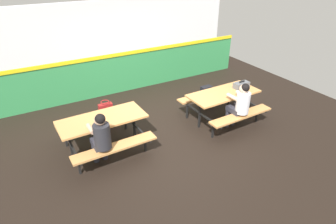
{
  "coord_description": "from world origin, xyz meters",
  "views": [
    {
      "loc": [
        -2.69,
        -4.75,
        3.57
      ],
      "look_at": [
        0.0,
        -0.01,
        0.55
      ],
      "focal_mm": 30.22,
      "sensor_mm": 36.0,
      "label": 1
    }
  ],
  "objects_px": {
    "student_nearer": "(101,136)",
    "backpack_dark": "(206,94)",
    "student_further": "(240,103)",
    "toolbox_grey": "(241,85)",
    "picnic_table_left": "(103,125)",
    "tote_bag_bright": "(106,110)",
    "picnic_table_right": "(223,99)"
  },
  "relations": [
    {
      "from": "student_nearer",
      "to": "student_further",
      "type": "distance_m",
      "value": 3.11
    },
    {
      "from": "picnic_table_right",
      "to": "student_nearer",
      "type": "relative_size",
      "value": 1.44
    },
    {
      "from": "student_nearer",
      "to": "tote_bag_bright",
      "type": "xyz_separation_m",
      "value": [
        0.66,
        1.86,
        -0.51
      ]
    },
    {
      "from": "student_further",
      "to": "tote_bag_bright",
      "type": "bearing_deg",
      "value": 139.12
    },
    {
      "from": "picnic_table_right",
      "to": "student_further",
      "type": "xyz_separation_m",
      "value": [
        0.01,
        -0.56,
        0.13
      ]
    },
    {
      "from": "student_further",
      "to": "toolbox_grey",
      "type": "relative_size",
      "value": 3.02
    },
    {
      "from": "picnic_table_left",
      "to": "backpack_dark",
      "type": "bearing_deg",
      "value": 13.89
    },
    {
      "from": "backpack_dark",
      "to": "tote_bag_bright",
      "type": "bearing_deg",
      "value": 169.36
    },
    {
      "from": "picnic_table_left",
      "to": "toolbox_grey",
      "type": "height_order",
      "value": "toolbox_grey"
    },
    {
      "from": "picnic_table_left",
      "to": "toolbox_grey",
      "type": "relative_size",
      "value": 4.35
    },
    {
      "from": "picnic_table_left",
      "to": "student_nearer",
      "type": "xyz_separation_m",
      "value": [
        -0.2,
        -0.56,
        0.13
      ]
    },
    {
      "from": "picnic_table_right",
      "to": "student_further",
      "type": "bearing_deg",
      "value": -89.21
    },
    {
      "from": "backpack_dark",
      "to": "picnic_table_right",
      "type": "bearing_deg",
      "value": -105.55
    },
    {
      "from": "backpack_dark",
      "to": "tote_bag_bright",
      "type": "distance_m",
      "value": 2.76
    },
    {
      "from": "student_further",
      "to": "backpack_dark",
      "type": "xyz_separation_m",
      "value": [
        0.28,
        1.6,
        -0.49
      ]
    },
    {
      "from": "toolbox_grey",
      "to": "student_nearer",
      "type": "bearing_deg",
      "value": -174.98
    },
    {
      "from": "picnic_table_right",
      "to": "toolbox_grey",
      "type": "height_order",
      "value": "toolbox_grey"
    },
    {
      "from": "student_further",
      "to": "tote_bag_bright",
      "type": "relative_size",
      "value": 2.81
    },
    {
      "from": "picnic_table_right",
      "to": "toolbox_grey",
      "type": "bearing_deg",
      "value": 1.35
    },
    {
      "from": "backpack_dark",
      "to": "student_nearer",
      "type": "bearing_deg",
      "value": -158.25
    },
    {
      "from": "picnic_table_left",
      "to": "toolbox_grey",
      "type": "distance_m",
      "value": 3.46
    },
    {
      "from": "student_nearer",
      "to": "tote_bag_bright",
      "type": "distance_m",
      "value": 2.04
    },
    {
      "from": "tote_bag_bright",
      "to": "student_further",
      "type": "bearing_deg",
      "value": -40.88
    },
    {
      "from": "picnic_table_right",
      "to": "backpack_dark",
      "type": "distance_m",
      "value": 1.14
    },
    {
      "from": "picnic_table_left",
      "to": "student_further",
      "type": "xyz_separation_m",
      "value": [
        2.9,
        -0.81,
        0.13
      ]
    },
    {
      "from": "student_further",
      "to": "tote_bag_bright",
      "type": "height_order",
      "value": "student_further"
    },
    {
      "from": "student_nearer",
      "to": "toolbox_grey",
      "type": "relative_size",
      "value": 3.02
    },
    {
      "from": "toolbox_grey",
      "to": "picnic_table_right",
      "type": "bearing_deg",
      "value": -178.65
    },
    {
      "from": "student_nearer",
      "to": "backpack_dark",
      "type": "height_order",
      "value": "student_nearer"
    },
    {
      "from": "student_nearer",
      "to": "toolbox_grey",
      "type": "bearing_deg",
      "value": 5.02
    },
    {
      "from": "student_further",
      "to": "toolbox_grey",
      "type": "xyz_separation_m",
      "value": [
        0.54,
        0.57,
        0.1
      ]
    },
    {
      "from": "picnic_table_left",
      "to": "picnic_table_right",
      "type": "distance_m",
      "value": 2.9
    }
  ]
}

